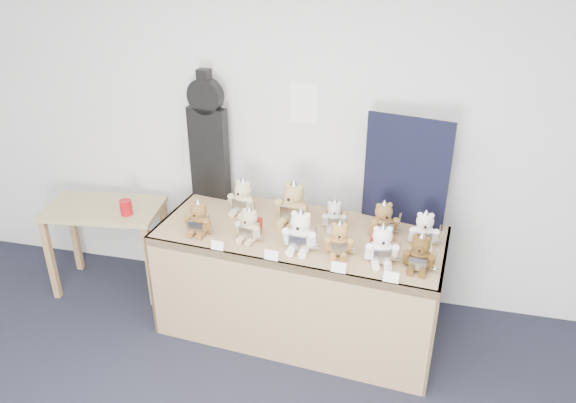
% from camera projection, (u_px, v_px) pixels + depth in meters
% --- Properties ---
extents(room_shell, '(6.00, 6.00, 6.00)m').
position_uv_depth(room_shell, '(304.00, 103.00, 4.06)').
color(room_shell, silver).
rests_on(room_shell, floor).
extents(display_table, '(2.05, 1.00, 0.83)m').
position_uv_depth(display_table, '(296.00, 259.00, 3.90)').
color(display_table, '#99774D').
rests_on(display_table, floor).
extents(side_table, '(0.95, 0.60, 0.75)m').
position_uv_depth(side_table, '(106.00, 221.00, 4.47)').
color(side_table, '#958150').
rests_on(side_table, floor).
extents(guitar_case, '(0.31, 0.13, 0.99)m').
position_uv_depth(guitar_case, '(208.00, 137.00, 4.20)').
color(guitar_case, black).
rests_on(guitar_case, display_table).
extents(navy_board, '(0.58, 0.14, 0.79)m').
position_uv_depth(navy_board, '(406.00, 172.00, 3.85)').
color(navy_board, black).
rests_on(navy_board, display_table).
extents(red_cup, '(0.09, 0.09, 0.12)m').
position_uv_depth(red_cup, '(126.00, 207.00, 4.27)').
color(red_cup, '#A90B13').
rests_on(red_cup, side_table).
extents(teddy_front_far_left, '(0.22, 0.18, 0.27)m').
position_uv_depth(teddy_front_far_left, '(199.00, 219.00, 3.84)').
color(teddy_front_far_left, brown).
rests_on(teddy_front_far_left, display_table).
extents(teddy_front_left, '(0.21, 0.19, 0.26)m').
position_uv_depth(teddy_front_left, '(250.00, 226.00, 3.77)').
color(teddy_front_left, '#C6B38B').
rests_on(teddy_front_left, display_table).
extents(teddy_front_centre, '(0.26, 0.21, 0.31)m').
position_uv_depth(teddy_front_centre, '(300.00, 232.00, 3.64)').
color(teddy_front_centre, white).
rests_on(teddy_front_centre, display_table).
extents(teddy_front_right, '(0.22, 0.18, 0.26)m').
position_uv_depth(teddy_front_right, '(339.00, 240.00, 3.60)').
color(teddy_front_right, '#A3793D').
rests_on(teddy_front_right, display_table).
extents(teddy_front_far_right, '(0.24, 0.21, 0.29)m').
position_uv_depth(teddy_front_far_right, '(382.00, 246.00, 3.51)').
color(teddy_front_far_right, white).
rests_on(teddy_front_far_right, display_table).
extents(teddy_front_end, '(0.22, 0.19, 0.27)m').
position_uv_depth(teddy_front_end, '(420.00, 254.00, 3.44)').
color(teddy_front_end, '#51391C').
rests_on(teddy_front_end, display_table).
extents(teddy_back_left, '(0.24, 0.22, 0.30)m').
position_uv_depth(teddy_back_left, '(243.00, 198.00, 4.10)').
color(teddy_back_left, beige).
rests_on(teddy_back_left, display_table).
extents(teddy_back_centre_left, '(0.28, 0.26, 0.35)m').
position_uv_depth(teddy_back_centre_left, '(293.00, 204.00, 3.97)').
color(teddy_back_centre_left, tan).
rests_on(teddy_back_centre_left, display_table).
extents(teddy_back_centre_right, '(0.20, 0.17, 0.24)m').
position_uv_depth(teddy_back_centre_right, '(334.00, 216.00, 3.91)').
color(teddy_back_centre_right, beige).
rests_on(teddy_back_centre_right, display_table).
extents(teddy_back_right, '(0.23, 0.22, 0.28)m').
position_uv_depth(teddy_back_right, '(383.00, 221.00, 3.81)').
color(teddy_back_right, olive).
rests_on(teddy_back_right, display_table).
extents(teddy_back_end, '(0.22, 0.18, 0.27)m').
position_uv_depth(teddy_back_end, '(424.00, 230.00, 3.70)').
color(teddy_back_end, white).
rests_on(teddy_back_end, display_table).
extents(entry_card_a, '(0.09, 0.03, 0.06)m').
position_uv_depth(entry_card_a, '(217.00, 245.00, 3.67)').
color(entry_card_a, white).
rests_on(entry_card_a, display_table).
extents(entry_card_b, '(0.09, 0.03, 0.07)m').
position_uv_depth(entry_card_b, '(271.00, 255.00, 3.56)').
color(entry_card_b, white).
rests_on(entry_card_b, display_table).
extents(entry_card_c, '(0.10, 0.03, 0.07)m').
position_uv_depth(entry_card_c, '(339.00, 267.00, 3.43)').
color(entry_card_c, white).
rests_on(entry_card_c, display_table).
extents(entry_card_d, '(0.10, 0.03, 0.07)m').
position_uv_depth(entry_card_d, '(391.00, 277.00, 3.34)').
color(entry_card_d, white).
rests_on(entry_card_d, display_table).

